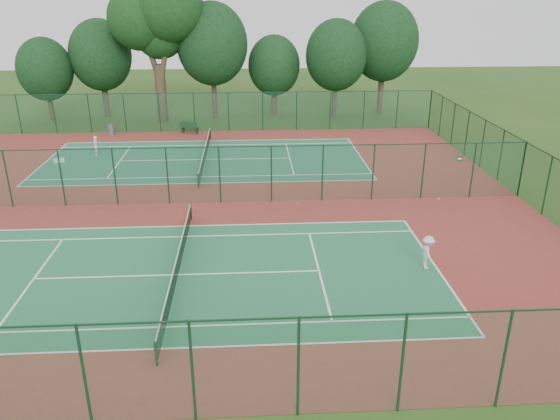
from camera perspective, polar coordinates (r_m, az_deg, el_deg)
The scene contains 20 objects.
ground at distance 33.38m, azimuth -8.83°, elevation 0.74°, with size 120.00×120.00×0.00m, color #284816.
red_pad at distance 33.38m, azimuth -8.83°, elevation 0.75°, with size 40.00×36.00×0.01m, color maroon.
court_near at distance 25.25m, azimuth -10.57°, elevation -6.67°, with size 23.77×10.97×0.01m, color #216B42.
court_far at distance 41.86m, azimuth -7.79°, elevation 5.25°, with size 23.77×10.97×0.01m, color #206747.
fence_north at distance 50.14m, azimuth -7.19°, elevation 10.14°, with size 40.00×0.09×3.50m.
fence_south at distance 16.86m, azimuth -14.57°, elevation -16.18°, with size 40.00×0.09×3.50m.
fence_east at distance 36.63m, azimuth 23.96°, elevation 3.92°, with size 0.09×36.00×3.50m.
fence_divider at distance 32.79m, azimuth -9.01°, elevation 3.61°, with size 40.00×0.09×3.50m.
tennis_net_near at distance 25.00m, azimuth -10.65°, elevation -5.61°, with size 0.10×12.90×0.97m.
tennis_net_far at distance 41.71m, azimuth -7.83°, elevation 5.94°, with size 0.10×12.90×0.97m.
player_near at distance 25.94m, azimuth 15.16°, elevation -4.28°, with size 1.03×0.59×1.60m, color silver.
player_far at distance 44.65m, azimuth -18.71°, elevation 6.37°, with size 0.55×0.36×1.52m, color white.
trash_bin at distance 50.89m, azimuth -17.22°, elevation 8.04°, with size 0.53×0.53×0.96m, color slate.
bench at distance 49.83m, azimuth -9.47°, elevation 8.51°, with size 1.77×1.10×1.05m.
kit_bag at distance 43.97m, azimuth -22.10°, elevation 4.82°, with size 0.78×0.29×0.29m, color silver.
stray_ball_a at distance 32.79m, azimuth 1.85°, elevation 0.69°, with size 0.07×0.07×0.07m, color #BACE30.
stray_ball_b at distance 32.94m, azimuth -0.45°, elevation 0.80°, with size 0.06×0.06×0.06m, color #F3F539.
stray_ball_c at distance 32.50m, azimuth -8.98°, elevation 0.21°, with size 0.06×0.06×0.06m, color #D3E134.
big_tree at distance 53.94m, azimuth -12.79°, elevation 19.02°, with size 8.81×6.45×13.53m.
evergreen_row at distance 56.58m, azimuth -6.22°, elevation 9.72°, with size 39.00×5.00×12.00m, color black, non-canonical shape.
Camera 1 is at (3.32, -30.97, 12.01)m, focal length 35.00 mm.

